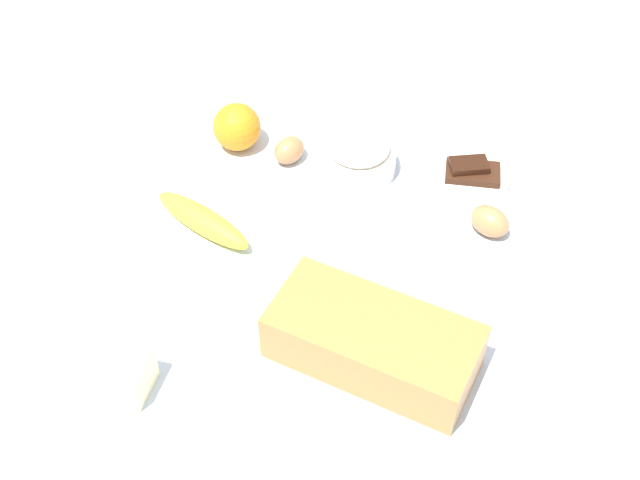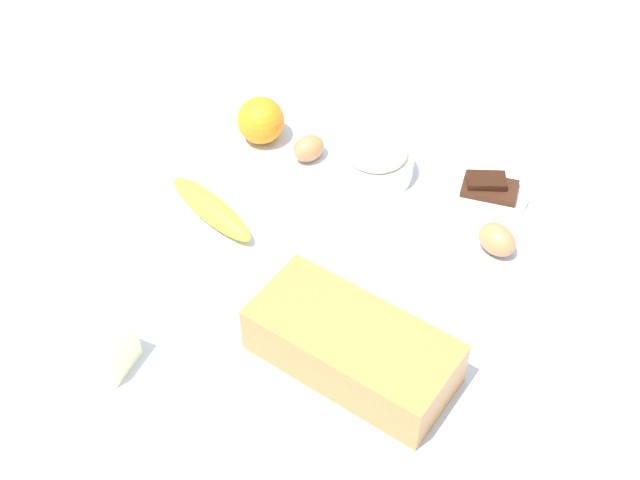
% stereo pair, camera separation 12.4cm
% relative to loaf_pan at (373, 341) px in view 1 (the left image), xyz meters
% --- Properties ---
extents(ground_plane, '(2.40, 2.40, 0.02)m').
position_rel_loaf_pan_xyz_m(ground_plane, '(0.11, -0.17, -0.05)').
color(ground_plane, silver).
extents(loaf_pan, '(0.30, 0.20, 0.08)m').
position_rel_loaf_pan_xyz_m(loaf_pan, '(0.00, 0.00, 0.00)').
color(loaf_pan, '#B77A3D').
rests_on(loaf_pan, ground_plane).
extents(flour_bowl, '(0.13, 0.13, 0.07)m').
position_rel_loaf_pan_xyz_m(flour_bowl, '(0.09, -0.38, -0.01)').
color(flour_bowl, silver).
rests_on(flour_bowl, ground_plane).
extents(banana, '(0.19, 0.12, 0.04)m').
position_rel_loaf_pan_xyz_m(banana, '(0.30, -0.19, -0.02)').
color(banana, yellow).
rests_on(banana, ground_plane).
extents(orange_fruit, '(0.08, 0.08, 0.08)m').
position_rel_loaf_pan_xyz_m(orange_fruit, '(0.31, -0.40, -0.00)').
color(orange_fruit, orange).
rests_on(orange_fruit, ground_plane).
extents(butter_block, '(0.09, 0.07, 0.06)m').
position_rel_loaf_pan_xyz_m(butter_block, '(0.32, 0.12, -0.01)').
color(butter_block, '#F4EDB2').
rests_on(butter_block, ground_plane).
extents(egg_near_butter, '(0.07, 0.07, 0.05)m').
position_rel_loaf_pan_xyz_m(egg_near_butter, '(0.21, -0.38, -0.02)').
color(egg_near_butter, '#B27848').
rests_on(egg_near_butter, ground_plane).
extents(egg_beside_bowl, '(0.08, 0.07, 0.05)m').
position_rel_loaf_pan_xyz_m(egg_beside_bowl, '(-0.14, -0.28, -0.02)').
color(egg_beside_bowl, '#B57A4A').
rests_on(egg_beside_bowl, ground_plane).
extents(chocolate_plate, '(0.13, 0.13, 0.03)m').
position_rel_loaf_pan_xyz_m(chocolate_plate, '(-0.10, -0.40, -0.03)').
color(chocolate_plate, silver).
rests_on(chocolate_plate, ground_plane).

